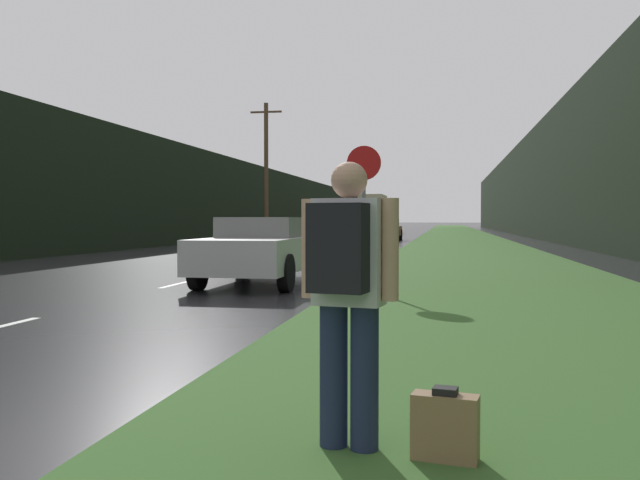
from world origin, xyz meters
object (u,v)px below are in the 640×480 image
object	(u,v)px
suitcase	(445,428)
delivery_truck	(374,213)
car_passing_near	(262,249)
hitchhiker_with_backpack	(347,286)
car_passing_far	(386,229)
car_oncoming	(352,228)
stop_sign	(364,202)

from	to	relation	value
suitcase	delivery_truck	xyz separation A→B (m)	(-7.16, 64.37, 1.78)
suitcase	car_passing_near	world-z (taller)	car_passing_near
hitchhiker_with_backpack	suitcase	bearing A→B (deg)	2.55
car_passing_near	hitchhiker_with_backpack	bearing A→B (deg)	108.14
car_passing_near	car_passing_far	distance (m)	29.30
car_passing_far	car_oncoming	distance (m)	9.90
car_passing_far	delivery_truck	bearing A→B (deg)	-82.28
hitchhiker_with_backpack	car_passing_near	size ratio (longest dim) A/B	0.36
stop_sign	suitcase	xyz separation A→B (m)	(1.54, -9.05, -1.46)
stop_sign	car_passing_far	distance (m)	30.13
stop_sign	car_passing_far	world-z (taller)	stop_sign
car_passing_far	suitcase	bearing A→B (deg)	95.46
car_passing_near	delivery_truck	size ratio (longest dim) A/B	0.55
suitcase	car_passing_far	world-z (taller)	car_passing_far
stop_sign	car_passing_far	size ratio (longest dim) A/B	0.58
hitchhiker_with_backpack	car_passing_far	distance (m)	39.15
stop_sign	car_oncoming	distance (m)	39.73
hitchhiker_with_backpack	delivery_truck	world-z (taller)	delivery_truck
stop_sign	suitcase	distance (m)	9.29
car_passing_near	car_oncoming	distance (m)	38.73
hitchhiker_with_backpack	car_passing_far	bearing A→B (deg)	104.10
hitchhiker_with_backpack	suitcase	world-z (taller)	hitchhiker_with_backpack
suitcase	delivery_truck	size ratio (longest dim) A/B	0.05
car_passing_far	car_oncoming	xyz separation A→B (m)	(-3.43, 9.28, -0.05)
car_oncoming	delivery_truck	size ratio (longest dim) A/B	0.52
stop_sign	car_passing_near	world-z (taller)	stop_sign
stop_sign	hitchhiker_with_backpack	size ratio (longest dim) A/B	1.64
suitcase	car_oncoming	size ratio (longest dim) A/B	0.10
stop_sign	car_oncoming	world-z (taller)	stop_sign
hitchhiker_with_backpack	suitcase	xyz separation A→B (m)	(0.55, -0.07, -0.76)
hitchhiker_with_backpack	car_oncoming	size ratio (longest dim) A/B	0.39
car_passing_near	car_oncoming	xyz separation A→B (m)	(-3.43, 38.58, -0.05)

